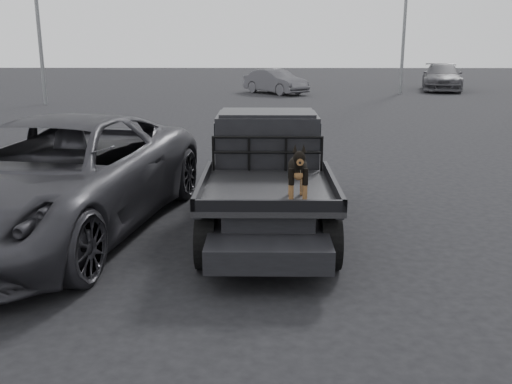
# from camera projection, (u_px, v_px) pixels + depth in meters

# --- Properties ---
(ground) EXTENTS (120.00, 120.00, 0.00)m
(ground) POSITION_uv_depth(u_px,v_px,m) (319.00, 269.00, 7.66)
(ground) COLOR black
(ground) RESTS_ON ground
(flatbed_ute) EXTENTS (2.00, 5.40, 0.92)m
(flatbed_ute) POSITION_uv_depth(u_px,v_px,m) (267.00, 201.00, 9.24)
(flatbed_ute) COLOR black
(flatbed_ute) RESTS_ON ground
(ute_cab) EXTENTS (1.72, 1.30, 0.88)m
(ute_cab) POSITION_uv_depth(u_px,v_px,m) (267.00, 136.00, 9.92)
(ute_cab) COLOR black
(ute_cab) RESTS_ON flatbed_ute
(headache_rack) EXTENTS (1.80, 0.08, 0.55)m
(headache_rack) POSITION_uv_depth(u_px,v_px,m) (267.00, 154.00, 9.24)
(headache_rack) COLOR black
(headache_rack) RESTS_ON flatbed_ute
(dog) EXTENTS (0.32, 0.60, 0.74)m
(dog) POSITION_uv_depth(u_px,v_px,m) (298.00, 171.00, 7.58)
(dog) COLOR black
(dog) RESTS_ON flatbed_ute
(parked_suv) EXTENTS (4.05, 6.93, 1.81)m
(parked_suv) POSITION_uv_depth(u_px,v_px,m) (55.00, 177.00, 8.90)
(parked_suv) COLOR #323137
(parked_suv) RESTS_ON ground
(distant_car_a) EXTENTS (3.86, 4.23, 1.40)m
(distant_car_a) POSITION_uv_depth(u_px,v_px,m) (275.00, 82.00, 33.06)
(distant_car_a) COLOR #47464B
(distant_car_a) RESTS_ON ground
(distant_car_b) EXTENTS (3.56, 5.96, 1.62)m
(distant_car_b) POSITION_uv_depth(u_px,v_px,m) (442.00, 77.00, 35.32)
(distant_car_b) COLOR #46464B
(distant_car_b) RESTS_ON ground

